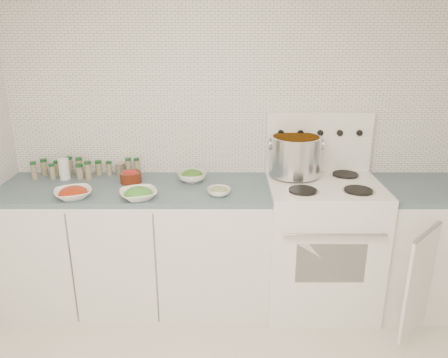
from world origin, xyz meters
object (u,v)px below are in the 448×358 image
Objects in this scene: stock_pot at (295,154)px; bowl_snowpea at (138,194)px; bowl_tomato at (73,193)px; stove at (320,240)px.

stock_pot is 1.11m from bowl_snowpea.
bowl_tomato is 1.02× the size of bowl_snowpea.
stove is 3.59× the size of stock_pot.
stove reaches higher than bowl_tomato.
bowl_snowpea is at bearing -1.78° from bowl_tomato.
stove is 4.48× the size of bowl_tomato.
bowl_snowpea is (-1.04, -0.35, -0.16)m from stock_pot.
stock_pot reaches higher than bowl_tomato.
bowl_tomato is (-1.65, -0.20, 0.44)m from stove.
bowl_tomato and bowl_snowpea have the same top height.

